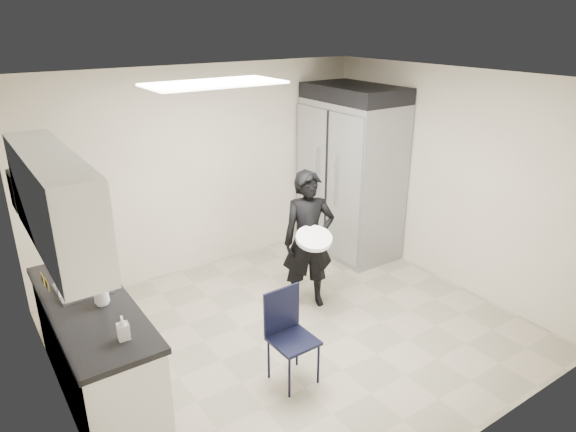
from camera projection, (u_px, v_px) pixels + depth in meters
floor at (295, 331)px, 5.44m from camera, size 4.50×4.50×0.00m
ceiling at (296, 80)px, 4.50m from camera, size 4.50×4.50×0.00m
back_wall at (205, 170)px, 6.51m from camera, size 4.50×0.00×4.50m
left_wall at (47, 280)px, 3.79m from camera, size 0.00×4.00×4.00m
right_wall at (448, 179)px, 6.16m from camera, size 0.00×4.00×4.00m
ceiling_panel at (214, 83)px, 4.50m from camera, size 1.20×0.60×0.02m
lower_counter at (97, 351)px, 4.41m from camera, size 0.60×1.90×0.86m
countertop at (89, 305)px, 4.25m from camera, size 0.64×1.95×0.05m
sink at (84, 294)px, 4.46m from camera, size 0.42×0.40×0.14m
faucet at (57, 285)px, 4.30m from camera, size 0.02×0.02×0.24m
upper_cabinets at (54, 202)px, 3.84m from camera, size 0.35×1.80×0.75m
towel_dispenser at (24, 189)px, 4.76m from camera, size 0.22×0.30×0.35m
notice_sticker_left at (47, 284)px, 3.89m from camera, size 0.00×0.12×0.07m
notice_sticker_right at (42, 279)px, 4.06m from camera, size 0.00×0.12×0.07m
commercial_fridge at (351, 179)px, 7.01m from camera, size 0.80×1.35×2.10m
fridge_compressor at (355, 93)px, 6.59m from camera, size 0.80×1.35×0.20m
folding_chair at (293, 341)px, 4.56m from camera, size 0.39×0.39×0.85m
man_tuxedo at (308, 240)px, 5.70m from camera, size 0.69×0.59×1.59m
bucket_lid at (314, 238)px, 5.42m from camera, size 0.51×0.51×0.05m
soap_bottle_a at (100, 287)px, 4.16m from camera, size 0.16×0.16×0.32m
soap_bottle_b at (123, 328)px, 3.73m from camera, size 0.09×0.10×0.19m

